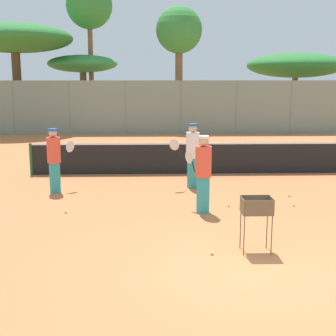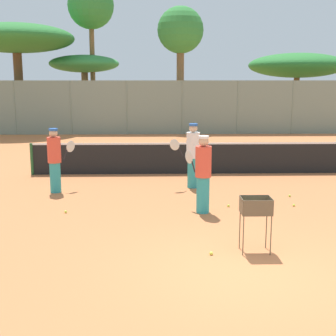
# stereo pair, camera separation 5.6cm
# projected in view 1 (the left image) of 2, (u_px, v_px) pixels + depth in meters

# --- Properties ---
(ground_plane) EXTENTS (80.00, 80.00, 0.00)m
(ground_plane) POSITION_uv_depth(u_px,v_px,m) (249.00, 271.00, 7.94)
(ground_plane) COLOR #C67242
(tennis_net) EXTENTS (11.56, 0.10, 1.07)m
(tennis_net) POSITION_uv_depth(u_px,v_px,m) (201.00, 158.00, 15.86)
(tennis_net) COLOR #26592D
(tennis_net) RESTS_ON ground_plane
(back_fence) EXTENTS (32.01, 0.08, 3.07)m
(back_fence) POSITION_uv_depth(u_px,v_px,m) (181.00, 108.00, 26.89)
(back_fence) COLOR gray
(back_fence) RESTS_ON ground_plane
(tree_0) EXTENTS (2.80, 2.80, 7.46)m
(tree_0) POSITION_uv_depth(u_px,v_px,m) (179.00, 33.00, 28.21)
(tree_0) COLOR brown
(tree_0) RESTS_ON ground_plane
(tree_1) EXTENTS (4.47, 4.47, 4.67)m
(tree_1) POSITION_uv_depth(u_px,v_px,m) (83.00, 65.00, 30.04)
(tree_1) COLOR brown
(tree_1) RESTS_ON ground_plane
(tree_2) EXTENTS (6.69, 6.69, 4.89)m
(tree_2) POSITION_uv_depth(u_px,v_px,m) (296.00, 66.00, 32.16)
(tree_2) COLOR brown
(tree_2) RESTS_ON ground_plane
(tree_3) EXTENTS (6.82, 6.82, 6.37)m
(tree_3) POSITION_uv_depth(u_px,v_px,m) (15.00, 39.00, 27.64)
(tree_3) COLOR brown
(tree_3) RESTS_ON ground_plane
(tree_4) EXTENTS (2.90, 2.90, 9.12)m
(tree_4) POSITION_uv_depth(u_px,v_px,m) (89.00, 7.00, 29.25)
(tree_4) COLOR brown
(tree_4) RESTS_ON ground_plane
(player_white_outfit) EXTENTS (0.74, 0.72, 1.83)m
(player_white_outfit) POSITION_uv_depth(u_px,v_px,m) (54.00, 160.00, 13.20)
(player_white_outfit) COLOR teal
(player_white_outfit) RESTS_ON ground_plane
(player_red_cap) EXTENTS (0.94, 0.39, 1.91)m
(player_red_cap) POSITION_uv_depth(u_px,v_px,m) (192.00, 155.00, 13.78)
(player_red_cap) COLOR teal
(player_red_cap) RESTS_ON ground_plane
(player_yellow_shirt) EXTENTS (0.63, 0.83, 1.88)m
(player_yellow_shirt) POSITION_uv_depth(u_px,v_px,m) (203.00, 173.00, 11.21)
(player_yellow_shirt) COLOR teal
(player_yellow_shirt) RESTS_ON ground_plane
(ball_cart) EXTENTS (0.56, 0.41, 1.05)m
(ball_cart) POSITION_uv_depth(u_px,v_px,m) (256.00, 210.00, 8.66)
(ball_cart) COLOR brown
(ball_cart) RESTS_ON ground_plane
(tennis_ball_0) EXTENTS (0.07, 0.07, 0.07)m
(tennis_ball_0) POSITION_uv_depth(u_px,v_px,m) (212.00, 253.00, 8.64)
(tennis_ball_0) COLOR #D1E54C
(tennis_ball_0) RESTS_ON ground_plane
(tennis_ball_2) EXTENTS (0.07, 0.07, 0.07)m
(tennis_ball_2) POSITION_uv_depth(u_px,v_px,m) (294.00, 205.00, 11.92)
(tennis_ball_2) COLOR #D1E54C
(tennis_ball_2) RESTS_ON ground_plane
(tennis_ball_3) EXTENTS (0.07, 0.07, 0.07)m
(tennis_ball_3) POSITION_uv_depth(u_px,v_px,m) (66.00, 212.00, 11.30)
(tennis_ball_3) COLOR #D1E54C
(tennis_ball_3) RESTS_ON ground_plane
(tennis_ball_4) EXTENTS (0.07, 0.07, 0.07)m
(tennis_ball_4) POSITION_uv_depth(u_px,v_px,m) (289.00, 196.00, 12.86)
(tennis_ball_4) COLOR #D1E54C
(tennis_ball_4) RESTS_ON ground_plane
(tennis_ball_5) EXTENTS (0.07, 0.07, 0.07)m
(tennis_ball_5) POSITION_uv_depth(u_px,v_px,m) (228.00, 206.00, 11.86)
(tennis_ball_5) COLOR #D1E54C
(tennis_ball_5) RESTS_ON ground_plane
(parked_car) EXTENTS (4.20, 1.70, 1.60)m
(parked_car) POSITION_uv_depth(u_px,v_px,m) (125.00, 117.00, 31.22)
(parked_car) COLOR #B2B7BC
(parked_car) RESTS_ON ground_plane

